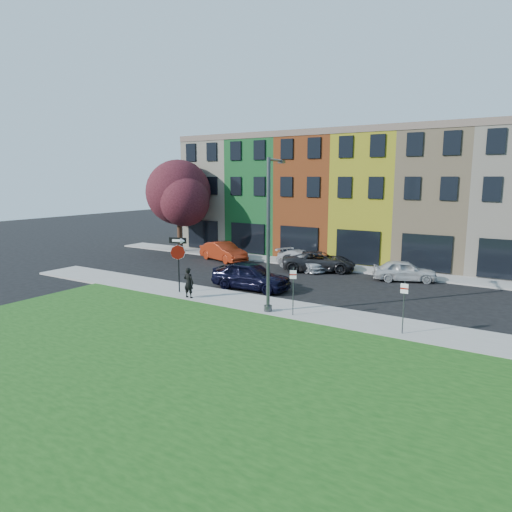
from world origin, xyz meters
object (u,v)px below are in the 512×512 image
Objects in this scene: sedan_near at (251,276)px; man at (189,283)px; street_lamp at (270,235)px; stop_sign at (178,253)px.

man is at bearing 154.46° from sedan_near.
stop_sign is at bearing 164.65° from street_lamp.
sedan_near is 0.66× the size of street_lamp.
sedan_near is at bearing 121.51° from street_lamp.
street_lamp is (6.34, -0.37, 1.52)m from stop_sign.
street_lamp is at bearing -139.27° from sedan_near.
stop_sign is 4.63m from sedan_near.
stop_sign is 0.64× the size of sedan_near.
sedan_near is 5.83m from street_lamp.
street_lamp reaches higher than sedan_near.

